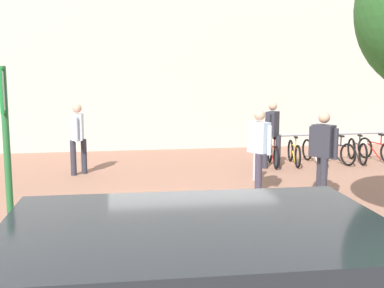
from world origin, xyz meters
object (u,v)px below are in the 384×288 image
object	(u,v)px
person_suited_dark	(272,131)
bollard_steel	(256,161)
parking_sign_post	(6,142)
bike_rack_cluster	(326,151)
bike_at_sign	(7,245)
person_shirt_white	(78,134)
person_casual_tan	(259,146)
person_suited_navy	(323,150)

from	to	relation	value
person_suited_dark	bollard_steel	bearing A→B (deg)	-122.45
parking_sign_post	bike_rack_cluster	xyz separation A→B (m)	(6.93, 6.25, -1.31)
parking_sign_post	bollard_steel	xyz separation A→B (m)	(4.45, 4.59, -1.20)
bike_at_sign	bike_rack_cluster	size ratio (longest dim) A/B	0.45
person_shirt_white	person_suited_dark	xyz separation A→B (m)	(4.86, -0.04, 0.00)
bollard_steel	person_casual_tan	distance (m)	1.35
parking_sign_post	person_casual_tan	xyz separation A→B (m)	(4.13, 3.39, -0.67)
person_suited_navy	bike_rack_cluster	bearing A→B (deg)	63.89
bike_at_sign	parking_sign_post	bearing A→B (deg)	-57.17
person_shirt_white	person_suited_dark	bearing A→B (deg)	-0.44
person_casual_tan	person_suited_navy	distance (m)	1.26
bollard_steel	person_suited_dark	size ratio (longest dim) A/B	0.52
bollard_steel	person_suited_navy	world-z (taller)	person_suited_navy
bollard_steel	bike_at_sign	bearing A→B (deg)	-135.66
person_casual_tan	person_suited_dark	distance (m)	2.69
person_suited_navy	person_suited_dark	distance (m)	3.12
bike_rack_cluster	person_shirt_white	bearing A→B (deg)	-176.65
parking_sign_post	person_suited_navy	size ratio (longest dim) A/B	1.47
bike_rack_cluster	parking_sign_post	bearing A→B (deg)	-137.94
parking_sign_post	person_suited_navy	distance (m)	5.89
bike_rack_cluster	person_casual_tan	xyz separation A→B (m)	(-2.80, -2.86, 0.64)
parking_sign_post	person_shirt_white	bearing A→B (deg)	86.29
person_suited_navy	parking_sign_post	bearing A→B (deg)	-152.46
parking_sign_post	person_casual_tan	distance (m)	5.38
bike_rack_cluster	bollard_steel	bearing A→B (deg)	-146.09
person_suited_navy	person_suited_dark	bearing A→B (deg)	89.07
parking_sign_post	bollard_steel	size ratio (longest dim) A/B	2.81
bollard_steel	person_shirt_white	world-z (taller)	person_shirt_white
person_shirt_white	bollard_steel	bearing A→B (deg)	-17.50
parking_sign_post	bike_rack_cluster	distance (m)	9.43
parking_sign_post	person_casual_tan	size ratio (longest dim) A/B	1.47
person_shirt_white	person_casual_tan	distance (m)	4.50
parking_sign_post	person_suited_dark	size ratio (longest dim) A/B	1.47
bike_at_sign	person_casual_tan	world-z (taller)	person_casual_tan
bollard_steel	parking_sign_post	bearing A→B (deg)	-134.15
bike_at_sign	person_casual_tan	distance (m)	5.36
parking_sign_post	bike_at_sign	world-z (taller)	parking_sign_post
parking_sign_post	bike_at_sign	bearing A→B (deg)	122.83
person_shirt_white	bike_at_sign	bearing A→B (deg)	-94.73
bike_at_sign	person_shirt_white	size ratio (longest dim) A/B	0.98
bollard_steel	person_suited_dark	bearing A→B (deg)	57.55
bike_at_sign	person_shirt_white	distance (m)	5.78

